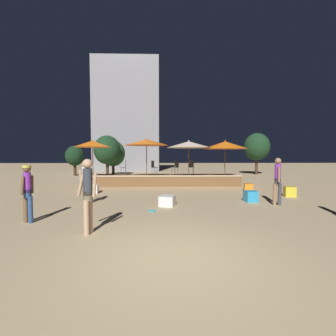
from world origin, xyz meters
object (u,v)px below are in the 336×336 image
(patio_umbrella_2, at_px, (146,142))
(background_tree_1, at_px, (113,153))
(frisbee_disc, at_px, (152,211))
(bistro_chair_3, at_px, (154,166))
(cube_seat_0, at_px, (290,192))
(bistro_chair_2, at_px, (125,166))
(person_3, at_px, (88,192))
(background_tree_3, at_px, (75,156))
(background_tree_0, at_px, (107,150))
(background_tree_2, at_px, (257,147))
(person_4, at_px, (278,179))
(bistro_chair_1, at_px, (191,166))
(bistro_chair_0, at_px, (176,166))
(cube_seat_4, at_px, (92,189))
(patio_umbrella_1, at_px, (225,145))
(patio_umbrella_3, at_px, (93,144))
(person_0, at_px, (85,181))
(cube_seat_2, at_px, (167,201))
(patio_umbrella_0, at_px, (189,145))
(cube_seat_3, at_px, (248,187))
(cube_seat_1, at_px, (251,196))
(person_1, at_px, (27,191))

(patio_umbrella_2, xyz_separation_m, background_tree_1, (-4.07, 8.91, -0.59))
(frisbee_disc, height_order, background_tree_1, background_tree_1)
(bistro_chair_3, bearing_deg, patio_umbrella_2, -180.00)
(cube_seat_0, bearing_deg, bistro_chair_2, 151.40)
(person_3, distance_m, background_tree_3, 18.19)
(background_tree_0, relative_size, background_tree_2, 0.89)
(person_4, xyz_separation_m, bistro_chair_1, (-2.57, 6.56, 0.23))
(cube_seat_0, xyz_separation_m, background_tree_1, (-11.18, 12.76, 1.98))
(cube_seat_0, height_order, person_4, person_4)
(person_3, xyz_separation_m, person_4, (6.38, 3.11, 0.00))
(person_4, height_order, bistro_chair_2, person_4)
(bistro_chair_0, xyz_separation_m, bistro_chair_2, (-3.46, 0.28, 0.00))
(bistro_chair_3, bearing_deg, background_tree_3, 74.42)
(cube_seat_4, xyz_separation_m, bistro_chair_2, (1.13, 3.41, 1.06))
(patio_umbrella_1, bearing_deg, person_3, -123.58)
(patio_umbrella_1, bearing_deg, patio_umbrella_3, -178.62)
(person_0, height_order, bistro_chair_1, person_0)
(cube_seat_0, relative_size, background_tree_3, 0.19)
(cube_seat_2, xyz_separation_m, cube_seat_4, (-3.88, 3.19, 0.02))
(patio_umbrella_2, height_order, background_tree_0, background_tree_0)
(cube_seat_0, height_order, bistro_chair_3, bistro_chair_3)
(patio_umbrella_0, bearing_deg, bistro_chair_1, 72.32)
(background_tree_2, bearing_deg, person_3, -123.35)
(cube_seat_2, relative_size, bistro_chair_2, 0.77)
(cube_seat_3, bearing_deg, frisbee_disc, -139.52)
(cube_seat_0, bearing_deg, patio_umbrella_2, 151.60)
(patio_umbrella_0, bearing_deg, bistro_chair_2, 168.84)
(cube_seat_1, height_order, bistro_chair_1, bistro_chair_1)
(bistro_chair_2, relative_size, background_tree_3, 0.30)
(patio_umbrella_1, xyz_separation_m, person_1, (-7.96, -7.92, -1.71))
(cube_seat_1, distance_m, cube_seat_4, 7.84)
(bistro_chair_1, height_order, background_tree_1, background_tree_1)
(patio_umbrella_0, relative_size, person_0, 1.72)
(patio_umbrella_0, bearing_deg, person_0, -131.03)
(bistro_chair_0, distance_m, bistro_chair_3, 1.51)
(patio_umbrella_0, height_order, background_tree_2, background_tree_2)
(background_tree_0, bearing_deg, patio_umbrella_2, -59.16)
(cube_seat_1, distance_m, bistro_chair_0, 6.38)
(cube_seat_4, bearing_deg, cube_seat_2, -39.38)
(person_0, bearing_deg, patio_umbrella_2, 158.59)
(patio_umbrella_1, relative_size, cube_seat_4, 4.49)
(person_4, bearing_deg, person_3, 39.22)
(cube_seat_0, bearing_deg, background_tree_0, 136.09)
(bistro_chair_0, xyz_separation_m, bistro_chair_1, (1.06, 0.26, 0.00))
(cube_seat_3, xyz_separation_m, person_4, (-0.22, -3.50, 0.83))
(person_3, bearing_deg, cube_seat_4, 28.64)
(frisbee_disc, xyz_separation_m, background_tree_2, (10.36, 15.76, 2.90))
(background_tree_2, distance_m, background_tree_3, 18.72)
(bistro_chair_0, bearing_deg, frisbee_disc, 39.39)
(patio_umbrella_0, relative_size, cube_seat_0, 5.21)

